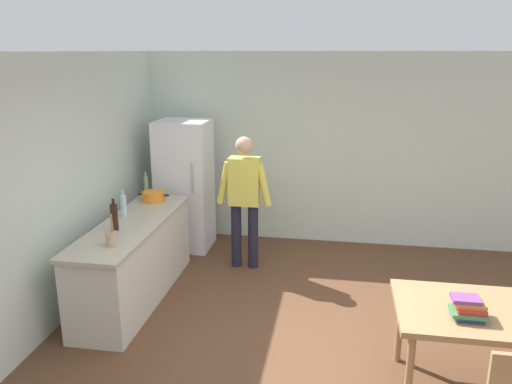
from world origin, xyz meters
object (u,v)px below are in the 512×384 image
Objects in this scene: bottle_water_clear at (123,205)px; book_stack at (468,308)px; bottle_wine_dark at (114,217)px; refrigerator at (185,185)px; bottle_vinegar_tall at (146,186)px; utensil_jar at (111,238)px; person at (244,194)px; dining_table at (486,319)px; cooking_pot at (153,196)px.

bottle_water_clear is 3.70m from book_stack.
refrigerator is at bearing 84.64° from bottle_wine_dark.
bottle_wine_dark is (0.15, -1.26, 0.01)m from bottle_vinegar_tall.
bottle_vinegar_tall is at bearing 100.44° from utensil_jar.
bottle_wine_dark is 1.33× the size of book_stack.
refrigerator is 1.06× the size of person.
bottle_vinegar_tall is 4.12m from book_stack.
book_stack is at bearing -10.30° from utensil_jar.
utensil_jar is at bearing -69.32° from bottle_wine_dark.
bottle_vinegar_tall reaches higher than dining_table.
bottle_wine_dark reaches higher than dining_table.
person reaches higher than cooking_pot.
bottle_water_clear is (-0.28, -1.40, 0.13)m from refrigerator.
cooking_pot is at bearing 78.83° from bottle_water_clear.
refrigerator is 4.22m from book_stack.
bottle_vinegar_tall reaches higher than cooking_pot.
utensil_jar is at bearing -90.38° from refrigerator.
bottle_wine_dark is (-0.02, -1.07, 0.09)m from cooking_pot.
dining_table is at bearing -13.67° from bottle_wine_dark.
person reaches higher than bottle_water_clear.
cooking_pot is at bearing 151.03° from dining_table.
book_stack is at bearing -32.15° from cooking_pot.
cooking_pot is 1.25× the size of utensil_jar.
dining_table is at bearing 38.62° from book_stack.
bottle_water_clear is (-3.58, 1.30, 0.35)m from dining_table.
book_stack is (3.44, -2.25, -0.21)m from bottle_vinegar_tall.
utensil_jar is at bearing -79.56° from bottle_vinegar_tall.
bottle_wine_dark is at bearing 163.27° from book_stack.
bottle_vinegar_tall is 0.81m from bottle_water_clear.
person is 5.00× the size of bottle_wine_dark.
utensil_jar reaches higher than book_stack.
book_stack is (3.40, -1.45, -0.20)m from bottle_water_clear.
utensil_jar reaches higher than bottle_water_clear.
bottle_vinegar_tall is 1.25× the size of book_stack.
person is at bearing 137.59° from dining_table.
book_stack is at bearing -46.57° from person.
bottle_wine_dark is at bearing -77.32° from bottle_water_clear.
cooking_pot is 1.18× the size of bottle_wine_dark.
cooking_pot is (-0.16, -0.79, 0.06)m from refrigerator.
book_stack is (3.29, -0.99, -0.22)m from bottle_wine_dark.
bottle_vinegar_tall is at bearing -118.90° from refrigerator.
refrigerator is 0.69m from bottle_vinegar_tall.
cooking_pot is (-3.46, 1.91, 0.29)m from dining_table.
person is 1.97m from utensil_jar.
person is at bearing -30.23° from refrigerator.
cooking_pot is at bearing 147.85° from book_stack.
person is 5.31× the size of bottle_vinegar_tall.
bottle_water_clear is (-0.26, 0.88, 0.05)m from utensil_jar.
refrigerator is 1.10m from person.
refrigerator is 1.87m from bottle_wine_dark.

